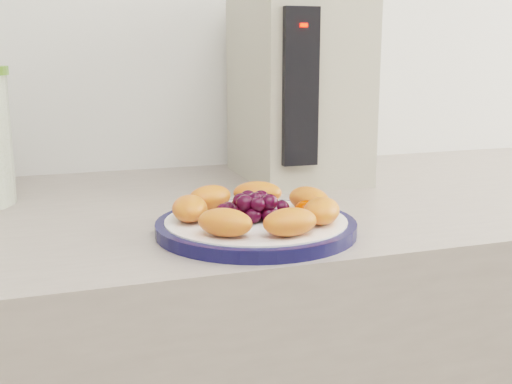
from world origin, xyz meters
name	(u,v)px	position (x,y,z in m)	size (l,w,h in m)	color
plate_rim	(256,227)	(0.01, 1.03, 0.91)	(0.24, 0.24, 0.01)	#0F113B
plate_face	(256,226)	(0.01, 1.03, 0.91)	(0.22, 0.22, 0.02)	white
appliance_body	(297,86)	(0.19, 1.34, 1.05)	(0.18, 0.25, 0.31)	#AAA390
appliance_panel	(300,88)	(0.15, 1.21, 1.06)	(0.05, 0.02, 0.23)	black
appliance_led	(304,25)	(0.15, 1.20, 1.15)	(0.01, 0.01, 0.01)	#FF0C05
fruit_plate	(260,207)	(0.02, 1.03, 0.93)	(0.21, 0.20, 0.03)	#DC5322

